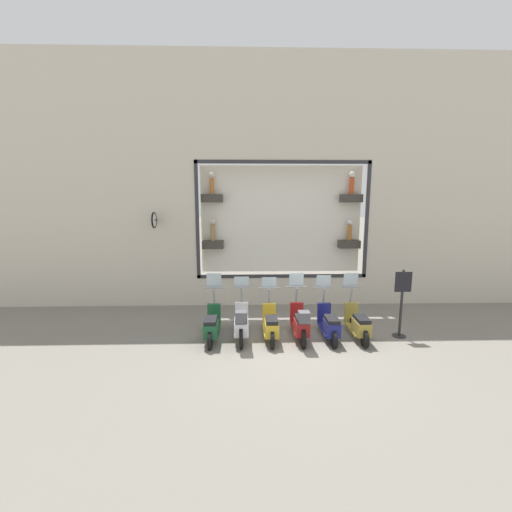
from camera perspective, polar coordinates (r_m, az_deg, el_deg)
ground_plane at (r=9.30m, az=6.48°, el=-14.43°), size 120.00×120.00×0.00m
building_facade at (r=12.09m, az=4.44°, el=12.30°), size 1.20×36.00×8.53m
scooter_olive_0 at (r=9.84m, az=16.63°, el=-10.76°), size 1.79×0.61×1.65m
scooter_navy_1 at (r=9.63m, az=12.08°, el=-11.06°), size 1.79×0.60×1.60m
scooter_red_2 at (r=9.41m, az=7.40°, el=-11.03°), size 1.80×0.61×1.66m
scooter_yellow_3 at (r=9.39m, az=2.48°, el=-11.39°), size 1.79×0.60×1.54m
scooter_white_4 at (r=9.30m, az=-2.46°, el=-11.16°), size 1.81×0.60×1.56m
scooter_green_5 at (r=9.42m, az=-7.36°, el=-11.36°), size 1.79×0.61×1.67m
shop_sign_post at (r=10.19m, az=23.12°, el=-6.87°), size 0.36×0.45×1.88m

